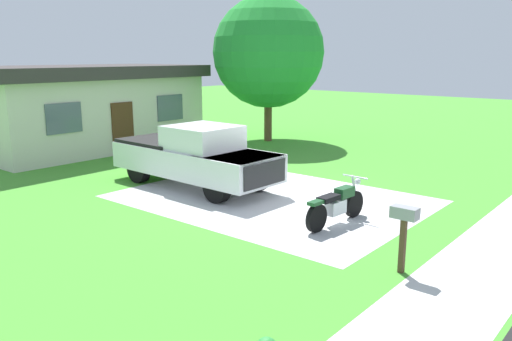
% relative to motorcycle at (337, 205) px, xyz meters
% --- Properties ---
extents(ground_plane, '(80.00, 80.00, 0.00)m').
position_rel_motorcycle_xyz_m(ground_plane, '(0.75, 2.54, -0.47)').
color(ground_plane, '#45952F').
extents(driveway_pad, '(5.99, 8.06, 0.01)m').
position_rel_motorcycle_xyz_m(driveway_pad, '(0.75, 2.54, -0.47)').
color(driveway_pad, '#BDBDBD').
rests_on(driveway_pad, ground).
extents(sidewalk_strip, '(36.00, 1.80, 0.01)m').
position_rel_motorcycle_xyz_m(sidewalk_strip, '(0.75, -3.46, -0.47)').
color(sidewalk_strip, silver).
rests_on(sidewalk_strip, ground).
extents(motorcycle, '(2.21, 0.70, 1.09)m').
position_rel_motorcycle_xyz_m(motorcycle, '(0.00, 0.00, 0.00)').
color(motorcycle, black).
rests_on(motorcycle, ground).
extents(pickup_truck, '(2.14, 5.68, 1.90)m').
position_rel_motorcycle_xyz_m(pickup_truck, '(0.38, 5.26, 0.48)').
color(pickup_truck, black).
rests_on(pickup_truck, ground).
extents(mailbox, '(0.26, 0.48, 1.26)m').
position_rel_motorcycle_xyz_m(mailbox, '(-1.66, -2.37, 0.51)').
color(mailbox, '#4C3823').
rests_on(mailbox, ground).
extents(shade_tree, '(5.04, 5.04, 6.60)m').
position_rel_motorcycle_xyz_m(shade_tree, '(8.58, 8.83, 3.60)').
color(shade_tree, brown).
rests_on(shade_tree, ground).
extents(neighbor_house, '(9.60, 5.60, 3.50)m').
position_rel_motorcycle_xyz_m(neighbor_house, '(2.18, 13.74, 1.32)').
color(neighbor_house, beige).
rests_on(neighbor_house, ground).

